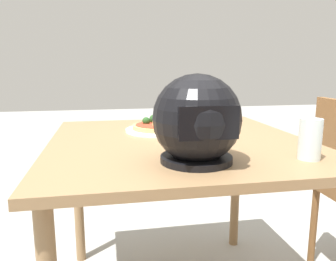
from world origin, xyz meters
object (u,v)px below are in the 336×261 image
(drinking_glass, at_px, (310,139))
(dining_table, at_px, (179,160))
(motorcycle_helmet, at_px, (197,121))
(pizza, at_px, (158,126))

(drinking_glass, bearing_deg, dining_table, -46.57)
(motorcycle_helmet, relative_size, drinking_glass, 2.07)
(motorcycle_helmet, bearing_deg, drinking_glass, 174.38)
(dining_table, distance_m, drinking_glass, 0.52)
(pizza, bearing_deg, dining_table, 106.70)
(dining_table, xyz_separation_m, pizza, (0.06, -0.18, 0.11))
(dining_table, xyz_separation_m, motorcycle_helmet, (0.02, 0.32, 0.21))
(dining_table, height_order, motorcycle_helmet, motorcycle_helmet)
(dining_table, distance_m, motorcycle_helmet, 0.39)
(pizza, bearing_deg, motorcycle_helmet, 94.30)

